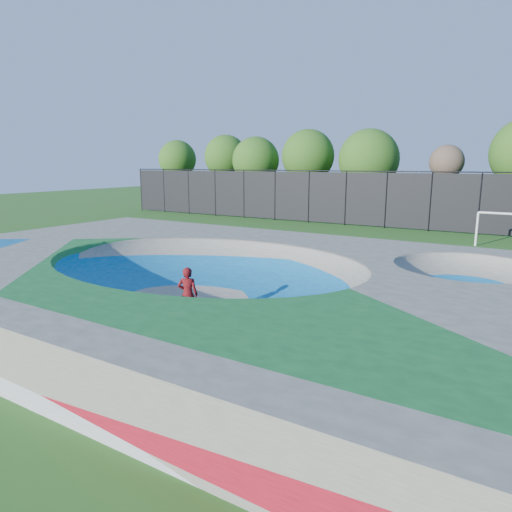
% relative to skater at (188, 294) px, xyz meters
% --- Properties ---
extents(ground, '(120.00, 120.00, 0.00)m').
position_rel_skater_xyz_m(ground, '(-0.71, 1.61, -0.81)').
color(ground, '#225116').
rests_on(ground, ground).
extents(skate_deck, '(22.00, 14.00, 1.50)m').
position_rel_skater_xyz_m(skate_deck, '(-0.71, 1.61, -0.06)').
color(skate_deck, gray).
rests_on(skate_deck, ground).
extents(skater, '(0.70, 0.60, 1.62)m').
position_rel_skater_xyz_m(skater, '(0.00, 0.00, 0.00)').
color(skater, '#B30E0F').
rests_on(skater, ground).
extents(skateboard, '(0.78, 0.60, 0.05)m').
position_rel_skater_xyz_m(skateboard, '(0.00, 0.00, -0.79)').
color(skateboard, black).
rests_on(skateboard, ground).
extents(soccer_goal, '(2.95, 0.12, 1.95)m').
position_rel_skater_xyz_m(soccer_goal, '(7.11, 18.11, 0.54)').
color(soccer_goal, white).
rests_on(soccer_goal, ground).
extents(fence, '(48.09, 0.09, 4.04)m').
position_rel_skater_xyz_m(fence, '(-0.71, 22.61, 1.28)').
color(fence, black).
rests_on(fence, ground).
extents(treeline, '(52.80, 6.91, 7.90)m').
position_rel_skater_xyz_m(treeline, '(1.83, 28.10, 4.18)').
color(treeline, '#402B20').
rests_on(treeline, ground).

